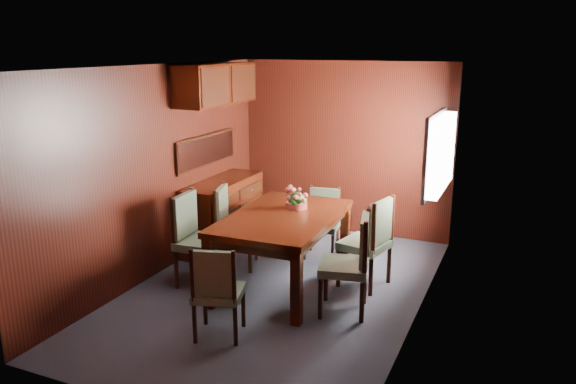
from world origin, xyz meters
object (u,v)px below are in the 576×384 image
at_px(sideboard, 223,213).
at_px(flower_centerpiece, 296,197).
at_px(chair_right_near, 352,259).
at_px(dining_table, 283,225).
at_px(chair_left_near, 195,234).
at_px(chair_head, 217,288).

bearing_deg(sideboard, flower_centerpiece, -22.86).
relative_size(chair_right_near, flower_centerpiece, 3.92).
bearing_deg(sideboard, dining_table, -33.87).
distance_m(sideboard, chair_right_near, 2.42).
relative_size(chair_left_near, chair_head, 1.16).
bearing_deg(dining_table, chair_left_near, -161.55).
height_order(dining_table, chair_left_near, chair_left_near).
bearing_deg(chair_head, sideboard, 102.28).
bearing_deg(flower_centerpiece, dining_table, -96.53).
relative_size(dining_table, flower_centerpiece, 6.77).
distance_m(dining_table, flower_centerpiece, 0.38).
xyz_separation_m(chair_left_near, chair_head, (0.86, -0.99, -0.08)).
bearing_deg(chair_left_near, chair_right_near, 86.22).
bearing_deg(dining_table, chair_right_near, -21.49).
bearing_deg(dining_table, chair_head, -94.07).
xyz_separation_m(chair_left_near, chair_right_near, (1.81, 0.01, -0.01)).
distance_m(chair_left_near, chair_right_near, 1.81).
relative_size(dining_table, chair_left_near, 1.69).
xyz_separation_m(dining_table, chair_head, (-0.06, -1.32, -0.20)).
bearing_deg(flower_centerpiece, chair_left_near, -146.74).
bearing_deg(chair_head, chair_right_near, 29.86).
height_order(chair_left_near, chair_right_near, chair_left_near).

